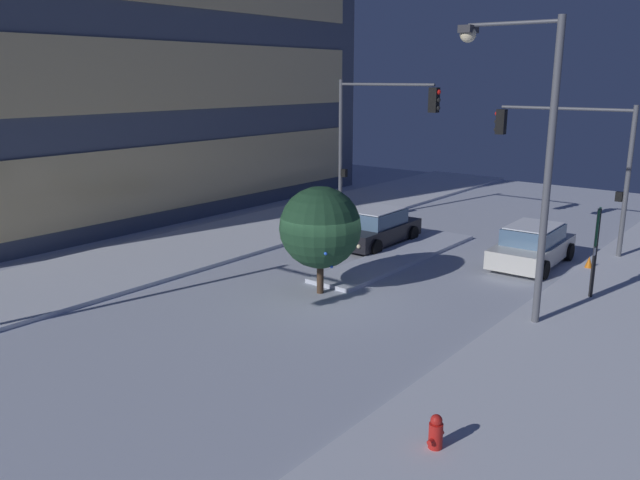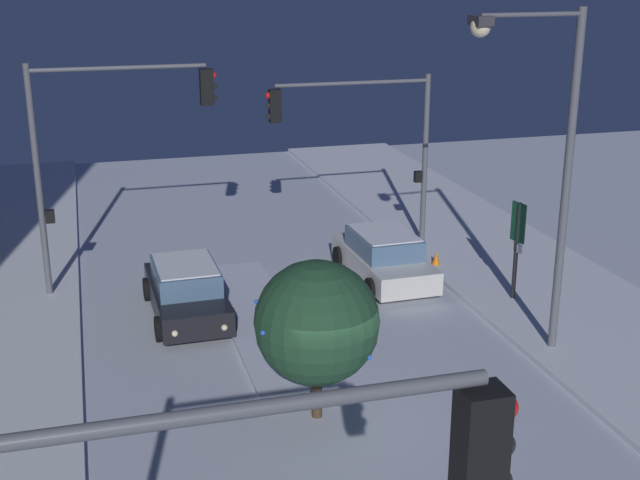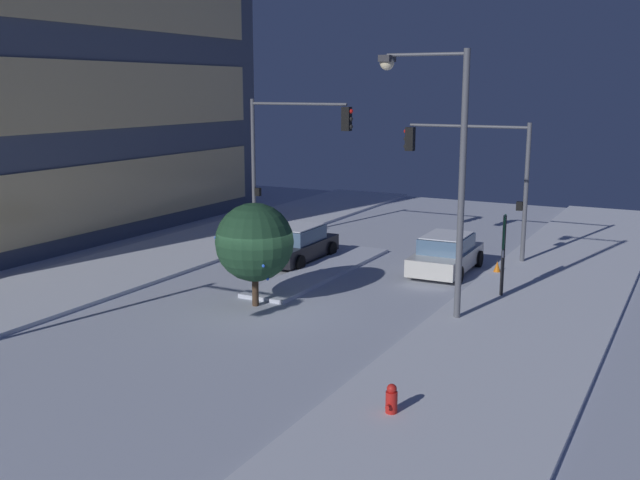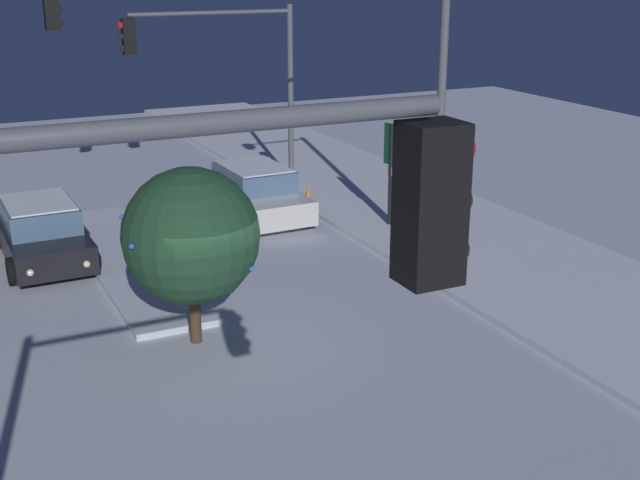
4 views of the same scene
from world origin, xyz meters
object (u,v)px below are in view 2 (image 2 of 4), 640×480
car_near (384,257)px  traffic_light_corner_near_right (364,131)px  car_far (186,291)px  construction_cone (436,260)px  decorated_tree_median (317,322)px  traffic_light_corner_far_right (106,137)px  parking_info_sign (517,240)px  street_lamp_arched (543,141)px

car_near → traffic_light_corner_near_right: bearing=-6.0°
car_far → construction_cone: size_ratio=8.12×
car_near → car_far: 6.16m
construction_cone → decorated_tree_median: bearing=142.3°
traffic_light_corner_far_right → construction_cone: 10.59m
traffic_light_corner_far_right → construction_cone: (-0.72, -9.67, -4.26)m
car_far → traffic_light_corner_far_right: (2.36, 1.72, 3.83)m
car_far → traffic_light_corner_near_right: (3.88, -6.25, 3.30)m
car_near → parking_info_sign: size_ratio=1.56×
traffic_light_corner_near_right → construction_cone: size_ratio=10.43×
car_far → decorated_tree_median: bearing=16.4°
street_lamp_arched → decorated_tree_median: 6.67m
traffic_light_corner_far_right → decorated_tree_median: 9.54m
traffic_light_corner_far_right → construction_cone: bearing=-4.3°
car_far → car_near: bearing=100.0°
car_far → traffic_light_corner_far_right: traffic_light_corner_far_right is taller
decorated_tree_median → construction_cone: 10.00m
traffic_light_corner_near_right → construction_cone: (-2.24, -1.69, -3.73)m
parking_info_sign → construction_cone: size_ratio=5.28×
decorated_tree_median → construction_cone: bearing=-37.7°
parking_info_sign → decorated_tree_median: 8.37m
traffic_light_corner_far_right → decorated_tree_median: traffic_light_corner_far_right is taller
parking_info_sign → construction_cone: parking_info_sign is taller
car_far → parking_info_sign: bearing=79.2°
parking_info_sign → construction_cone: 3.67m
traffic_light_corner_far_right → street_lamp_arched: street_lamp_arched is taller
street_lamp_arched → construction_cone: size_ratio=14.90×
car_far → traffic_light_corner_far_right: 4.81m
car_near → traffic_light_corner_near_right: 4.26m
traffic_light_corner_far_right → street_lamp_arched: 11.72m
parking_info_sign → decorated_tree_median: bearing=23.1°
street_lamp_arched → decorated_tree_median: street_lamp_arched is taller
traffic_light_corner_far_right → car_near: bearing=-8.6°
car_far → decorated_tree_median: size_ratio=1.30×
car_far → traffic_light_corner_near_right: size_ratio=0.78×
car_far → construction_cone: 8.13m
traffic_light_corner_far_right → decorated_tree_median: size_ratio=1.92×
car_far → decorated_tree_median: 6.58m
parking_info_sign → traffic_light_corner_far_right: bearing=-30.3°
decorated_tree_median → traffic_light_corner_far_right: bearing=23.3°
construction_cone → street_lamp_arched: bearing=177.2°
car_near → parking_info_sign: (-2.71, -2.88, 1.14)m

